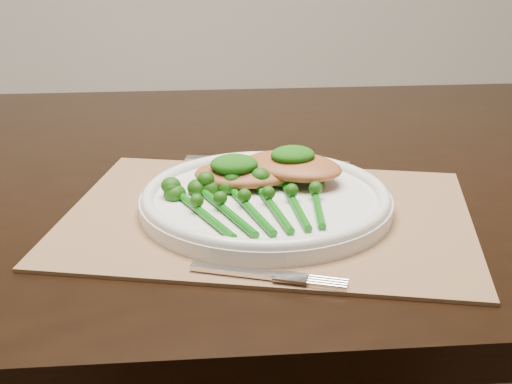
{
  "coord_description": "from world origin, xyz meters",
  "views": [
    {
      "loc": [
        -0.18,
        -0.78,
        1.08
      ],
      "look_at": [
        -0.09,
        -0.04,
        0.78
      ],
      "focal_mm": 50.0,
      "sensor_mm": 36.0,
      "label": 1
    }
  ],
  "objects": [
    {
      "name": "fork",
      "position": [
        -0.09,
        -0.2,
        0.76
      ],
      "size": [
        0.15,
        0.07,
        0.0
      ],
      "rotation": [
        0.0,
        0.0,
        -0.37
      ],
      "color": "silver",
      "rests_on": "placemat"
    },
    {
      "name": "placemat",
      "position": [
        -0.08,
        -0.04,
        0.75
      ],
      "size": [
        0.53,
        0.45,
        0.0
      ],
      "primitive_type": "cube",
      "rotation": [
        0.0,
        0.0,
        -0.27
      ],
      "color": "olive",
      "rests_on": "dining_table"
    },
    {
      "name": "broccolini_bundle",
      "position": [
        -0.09,
        -0.07,
        0.78
      ],
      "size": [
        0.17,
        0.19,
        0.04
      ],
      "rotation": [
        0.0,
        0.0,
        0.16
      ],
      "color": "#0C5C0D",
      "rests_on": "dinner_plate"
    },
    {
      "name": "chicken_fillet_left",
      "position": [
        -0.1,
        0.02,
        0.78
      ],
      "size": [
        0.13,
        0.09,
        0.02
      ],
      "primitive_type": "ellipsoid",
      "rotation": [
        0.0,
        0.0,
        -0.09
      ],
      "color": "#A55D30",
      "rests_on": "dinner_plate"
    },
    {
      "name": "pesto_dollop_right",
      "position": [
        -0.04,
        0.02,
        0.8
      ],
      "size": [
        0.05,
        0.05,
        0.02
      ],
      "primitive_type": "ellipsoid",
      "color": "#0E4109",
      "rests_on": "chicken_fillet_right"
    },
    {
      "name": "pesto_dollop_left",
      "position": [
        -0.11,
        0.01,
        0.8
      ],
      "size": [
        0.06,
        0.05,
        0.02
      ],
      "primitive_type": "ellipsoid",
      "color": "#0E4109",
      "rests_on": "chicken_fillet_left"
    },
    {
      "name": "chicken_fillet_right",
      "position": [
        -0.04,
        0.02,
        0.79
      ],
      "size": [
        0.15,
        0.14,
        0.02
      ],
      "primitive_type": "ellipsoid",
      "rotation": [
        0.0,
        0.0,
        -0.64
      ],
      "color": "#A55D30",
      "rests_on": "dinner_plate"
    },
    {
      "name": "dinner_plate",
      "position": [
        -0.08,
        -0.03,
        0.77
      ],
      "size": [
        0.29,
        0.29,
        0.03
      ],
      "color": "white",
      "rests_on": "placemat"
    },
    {
      "name": "knife",
      "position": [
        -0.08,
        0.13,
        0.76
      ],
      "size": [
        0.22,
        0.07,
        0.01
      ],
      "rotation": [
        0.0,
        0.0,
        -0.24
      ],
      "color": "silver",
      "rests_on": "placemat"
    }
  ]
}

